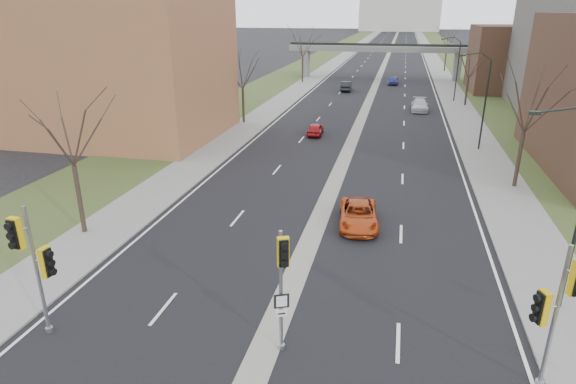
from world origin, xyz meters
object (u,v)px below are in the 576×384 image
at_px(signal_pole_median, 282,273).
at_px(signal_pole_right, 558,302).
at_px(car_right_near, 358,215).
at_px(car_left_near, 315,129).
at_px(signal_pole_left, 33,256).
at_px(car_left_far, 346,86).
at_px(car_right_mid, 420,105).
at_px(car_right_far, 393,80).

height_order(signal_pole_median, signal_pole_right, signal_pole_right).
bearing_deg(car_right_near, car_left_near, 100.05).
bearing_deg(signal_pole_right, car_left_near, 90.36).
distance_m(signal_pole_left, signal_pole_right, 18.31).
relative_size(signal_pole_left, car_left_far, 1.20).
bearing_deg(signal_pole_median, signal_pole_left, 162.39).
bearing_deg(car_right_near, signal_pole_left, -135.96).
relative_size(signal_pole_median, signal_pole_right, 0.92).
relative_size(signal_pole_right, car_right_near, 1.11).
xyz_separation_m(signal_pole_right, car_left_near, (-13.69, 33.82, -2.93)).
xyz_separation_m(car_right_near, car_right_mid, (4.43, 37.33, 0.05)).
height_order(car_left_far, car_right_near, car_left_far).
relative_size(signal_pole_left, car_right_near, 1.13).
bearing_deg(signal_pole_median, car_left_far, 70.26).
relative_size(car_left_far, car_right_far, 1.10).
xyz_separation_m(signal_pole_median, car_right_mid, (6.13, 49.68, -2.75)).
height_order(car_right_near, car_right_far, car_right_far).
bearing_deg(car_right_mid, car_left_near, -124.74).
bearing_deg(car_right_mid, signal_pole_left, -107.03).
xyz_separation_m(car_right_near, car_right_far, (0.51, 60.54, 0.03)).
bearing_deg(signal_pole_median, signal_pole_right, -23.47).
bearing_deg(car_right_mid, car_right_far, 99.50).
height_order(car_right_mid, car_right_far, car_right_mid).
relative_size(car_left_near, car_right_near, 0.76).
relative_size(signal_pole_right, car_right_mid, 1.08).
height_order(signal_pole_left, signal_pole_right, signal_pole_left).
xyz_separation_m(signal_pole_left, car_right_near, (11.02, 13.42, -2.92)).
bearing_deg(car_right_far, car_left_near, -97.74).
bearing_deg(signal_pole_right, car_right_near, 98.97).
bearing_deg(signal_pole_median, car_right_mid, 58.77).
relative_size(car_right_near, car_right_mid, 0.97).
relative_size(signal_pole_left, car_right_mid, 1.09).
relative_size(signal_pole_left, signal_pole_right, 1.01).
distance_m(car_left_near, car_left_far, 30.03).
relative_size(signal_pole_median, car_right_mid, 0.99).
bearing_deg(signal_pole_left, car_right_near, 55.54).
xyz_separation_m(signal_pole_left, car_left_far, (4.34, 65.04, -2.85)).
bearing_deg(car_right_far, car_right_near, -88.10).
bearing_deg(car_right_far, car_right_mid, -78.03).
bearing_deg(car_left_far, car_left_near, 87.54).
height_order(signal_pole_right, car_left_near, signal_pole_right).
relative_size(signal_pole_right, car_right_far, 1.31).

